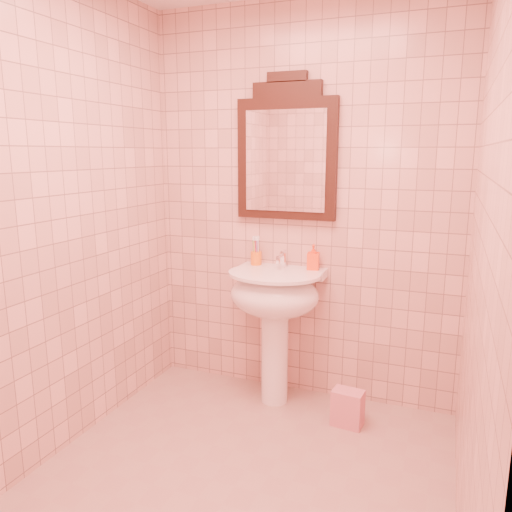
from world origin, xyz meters
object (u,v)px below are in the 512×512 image
at_px(pedestal_sink, 275,304).
at_px(towel, 348,408).
at_px(toothbrush_cup, 256,258).
at_px(mirror, 286,153).
at_px(soap_dispenser, 313,257).

height_order(pedestal_sink, towel, pedestal_sink).
bearing_deg(toothbrush_cup, mirror, 16.17).
xyz_separation_m(pedestal_sink, soap_dispenser, (0.20, 0.16, 0.28)).
height_order(pedestal_sink, toothbrush_cup, toothbrush_cup).
bearing_deg(pedestal_sink, towel, -13.10).
distance_m(pedestal_sink, mirror, 0.94).
distance_m(soap_dispenser, towel, 0.93).
xyz_separation_m(mirror, toothbrush_cup, (-0.18, -0.05, -0.67)).
bearing_deg(soap_dispenser, pedestal_sink, -150.19).
relative_size(pedestal_sink, soap_dispenser, 5.39).
distance_m(toothbrush_cup, soap_dispenser, 0.38).
bearing_deg(towel, pedestal_sink, 166.90).
distance_m(mirror, soap_dispenser, 0.67).
xyz_separation_m(pedestal_sink, mirror, (-0.00, 0.20, 0.92)).
bearing_deg(towel, soap_dispenser, 137.81).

